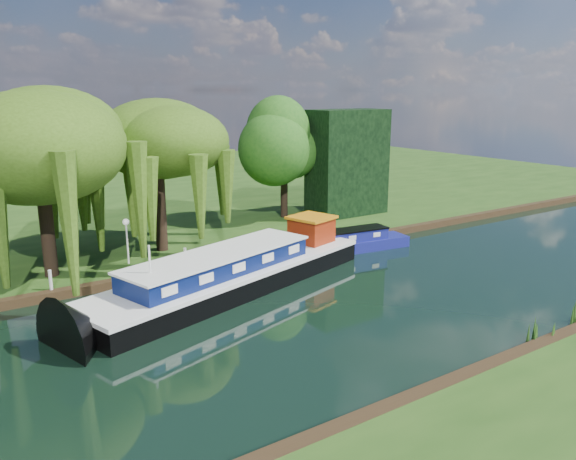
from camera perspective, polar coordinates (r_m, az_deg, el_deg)
ground at (r=23.38m, az=-8.79°, el=-11.08°), size 120.00×120.00×0.00m
far_bank at (r=54.90m, az=-24.02°, el=2.70°), size 120.00×52.00×0.45m
dutch_barge at (r=28.68m, az=-5.38°, el=-4.28°), size 17.13×8.37×3.53m
narrowboat at (r=34.87m, az=4.70°, el=-1.52°), size 10.49×2.99×1.51m
white_cruiser at (r=36.12m, az=6.40°, el=-1.89°), size 2.18×1.93×1.06m
willow_left at (r=30.61m, az=-24.02°, el=7.63°), size 7.61×7.61×9.12m
willow_right at (r=33.78m, az=-13.16°, el=7.69°), size 6.63×6.63×8.07m
tree_far_right at (r=42.05m, az=-0.40°, el=8.46°), size 4.73×4.73×7.74m
conifer_hedge at (r=43.66m, az=6.05°, el=6.84°), size 6.00×3.00×8.00m
lamppost at (r=32.10m, az=-16.10°, el=0.08°), size 0.36×0.36×2.56m
mooring_posts at (r=30.27m, az=-16.49°, el=-3.68°), size 19.16×0.16×1.00m
reeds_near at (r=21.60m, az=17.68°, el=-12.20°), size 33.70×1.50×1.10m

